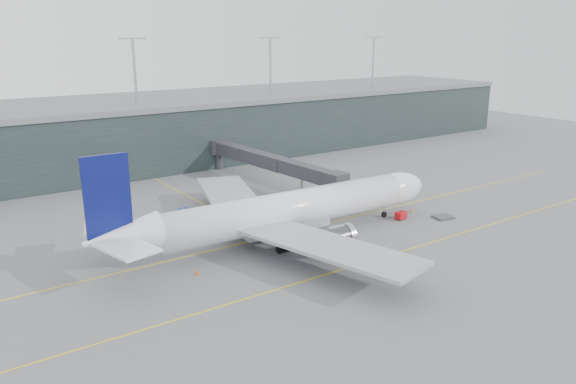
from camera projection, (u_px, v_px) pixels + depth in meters
ground at (225, 237)px, 86.63m from camera, size 320.00×320.00×0.00m
taxiline_a at (238, 244)px, 83.47m from camera, size 160.00×0.25×0.02m
taxiline_b at (301, 282)px, 70.85m from camera, size 160.00×0.25×0.02m
taxiline_lead_main at (197, 201)px, 105.16m from camera, size 0.25×60.00×0.02m
terminal at (103, 134)px, 130.32m from camera, size 240.00×36.00×29.00m
main_aircraft at (286, 211)px, 84.35m from camera, size 57.74×54.31×16.21m
jet_bridge at (259, 159)px, 117.19m from camera, size 6.38×44.34×6.75m
gse_cart at (401, 215)px, 94.53m from camera, size 2.09×1.49×1.31m
baggage_dolly at (443, 217)px, 95.35m from camera, size 3.60×3.10×0.32m
uld_a at (164, 220)px, 91.04m from camera, size 2.49×2.13×2.02m
uld_b at (184, 214)px, 94.30m from camera, size 2.26×1.89×1.90m
uld_c at (195, 215)px, 94.00m from camera, size 2.34×2.07×1.80m
cone_nose at (412, 210)px, 98.72m from camera, size 0.45×0.45×0.72m
cone_wing_stbd at (344, 262)px, 76.27m from camera, size 0.45×0.45×0.72m
cone_wing_port at (248, 208)px, 100.05m from camera, size 0.40×0.40×0.63m
cone_tail at (197, 272)px, 72.97m from camera, size 0.48×0.48×0.76m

